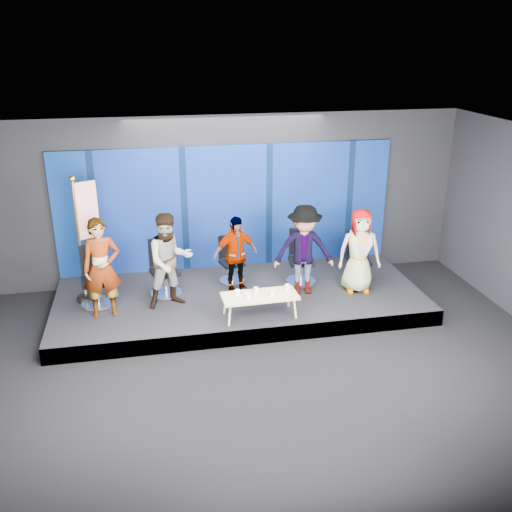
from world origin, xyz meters
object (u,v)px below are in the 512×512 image
object	(u,v)px
chair_b	(165,277)
chair_c	(231,267)
coffee_table	(260,297)
mug_b	(248,295)
chair_a	(96,286)
panelist_e	(359,251)
panelist_d	(304,250)
panelist_b	(170,260)
flag_stand	(86,236)
mug_a	(237,293)
panelist_a	(102,268)
panelist_c	(235,255)
mug_e	(287,287)
mug_d	(273,293)
mug_c	(256,290)
chair_d	(301,265)
chair_e	(358,265)

from	to	relation	value
chair_b	chair_c	xyz separation A→B (m)	(1.34, 0.36, -0.05)
coffee_table	mug_b	xyz separation A→B (m)	(-0.22, -0.07, 0.08)
chair_b	chair_c	world-z (taller)	chair_b
chair_a	panelist_e	world-z (taller)	panelist_e
chair_b	panelist_d	world-z (taller)	panelist_d
chair_b	panelist_e	size ratio (longest dim) A/B	0.66
panelist_e	chair_c	bearing A→B (deg)	166.88
panelist_b	flag_stand	size ratio (longest dim) A/B	0.73
coffee_table	mug_a	bearing A→B (deg)	170.67
panelist_a	panelist_c	size ratio (longest dim) A/B	1.18
coffee_table	mug_a	xyz separation A→B (m)	(-0.39, 0.06, 0.08)
panelist_b	mug_e	bearing A→B (deg)	-31.13
panelist_b	chair_a	bearing A→B (deg)	154.32
panelist_a	panelist_d	size ratio (longest dim) A/B	1.02
panelist_c	panelist_e	xyz separation A→B (m)	(2.33, -0.43, 0.07)
panelist_b	coffee_table	world-z (taller)	panelist_b
chair_a	flag_stand	world-z (taller)	flag_stand
mug_e	panelist_d	bearing A→B (deg)	54.78
panelist_e	coffee_table	distance (m)	2.24
chair_c	mug_d	size ratio (longest dim) A/B	8.98
panelist_d	panelist_e	distance (m)	1.07
mug_b	mug_c	world-z (taller)	mug_c
panelist_c	chair_d	xyz separation A→B (m)	(1.36, 0.18, -0.40)
panelist_c	panelist_d	bearing A→B (deg)	-27.94
mug_d	panelist_e	bearing A→B (deg)	22.29
panelist_d	flag_stand	world-z (taller)	flag_stand
chair_b	chair_e	distance (m)	3.86
chair_b	chair_e	bearing A→B (deg)	-14.76
chair_e	mug_a	bearing A→B (deg)	-148.79
chair_a	mug_b	size ratio (longest dim) A/B	12.37
panelist_c	chair_e	xyz separation A→B (m)	(2.50, 0.04, -0.42)
mug_b	mug_e	world-z (taller)	mug_e
panelist_c	coffee_table	size ratio (longest dim) A/B	1.13
panelist_b	mug_c	size ratio (longest dim) A/B	18.02
panelist_c	chair_d	bearing A→B (deg)	-6.25
panelist_c	chair_b	bearing A→B (deg)	160.21
coffee_table	mug_a	world-z (taller)	mug_a
panelist_d	mug_e	world-z (taller)	panelist_d
panelist_c	chair_a	bearing A→B (deg)	167.35
mug_a	mug_c	world-z (taller)	mug_a
mug_e	flag_stand	world-z (taller)	flag_stand
chair_b	mug_a	bearing A→B (deg)	-57.99
chair_b	coffee_table	size ratio (longest dim) A/B	0.81
panelist_b	mug_d	distance (m)	1.96
chair_a	mug_a	size ratio (longest dim) A/B	10.75
panelist_c	mug_c	distance (m)	1.08
chair_b	mug_e	bearing A→B (deg)	-41.70
coffee_table	mug_c	distance (m)	0.15
chair_a	panelist_c	xyz separation A→B (m)	(2.61, 0.06, 0.40)
chair_b	flag_stand	world-z (taller)	flag_stand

